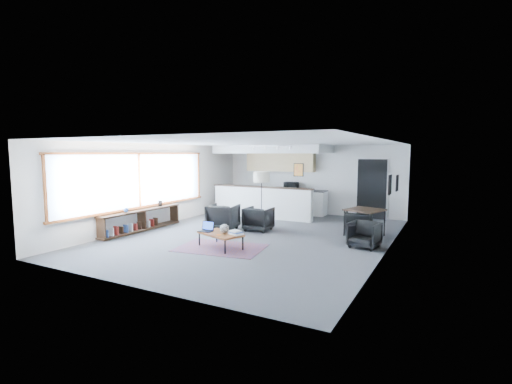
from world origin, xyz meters
The scene contains 21 objects.
room centered at (0.00, 0.00, 1.30)m, with size 7.02×9.02×2.62m.
window centered at (-3.46, -0.90, 1.46)m, with size 0.10×5.95×1.66m.
console centered at (-3.30, -1.05, 0.33)m, with size 0.35×3.00×0.80m.
kitchenette centered at (-1.20, 3.71, 1.38)m, with size 4.20×1.96×2.60m.
doorway centered at (2.30, 4.42, 1.07)m, with size 1.10×0.12×2.15m.
track_light centered at (-0.59, 2.20, 2.53)m, with size 1.60×0.07×0.15m.
wall_art_lower centered at (3.47, 0.40, 1.55)m, with size 0.03×0.38×0.48m.
wall_art_upper centered at (3.47, 1.70, 1.50)m, with size 0.03×0.34×0.44m.
kilim_rug centered at (-0.13, -1.57, 0.01)m, with size 2.27×1.72×0.01m.
coffee_table centered at (-0.13, -1.57, 0.35)m, with size 1.29×0.97×0.37m.
laptop centered at (-0.56, -1.54, 0.44)m, with size 0.34×0.28×0.24m.
ceramic_pot centered at (-0.04, -1.53, 0.49)m, with size 0.22×0.22×0.22m.
book_stack centered at (0.27, -1.53, 0.42)m, with size 0.36×0.32×0.09m.
coaster centered at (-0.04, -1.78, 0.38)m, with size 0.12×0.12×0.01m.
armchair_left centered at (-1.25, 0.27, 0.43)m, with size 0.84×0.78×0.86m, color black.
armchair_right centered at (-0.27, 0.70, 0.39)m, with size 0.76×0.71×0.78m, color black.
floor_lamp centered at (-0.40, 1.14, 1.51)m, with size 0.62×0.62×1.74m.
dining_table centered at (2.68, 1.46, 0.69)m, with size 1.12×1.12×0.76m.
dining_chair_near centered at (2.95, 0.13, 0.30)m, with size 0.58×0.54×0.60m, color black.
dining_chair_far centered at (2.55, 1.32, 0.32)m, with size 0.63×0.59×0.64m, color black.
microwave centered at (-0.67, 4.15, 1.10)m, with size 0.50×0.28×0.34m, color black.
Camera 1 is at (4.80, -8.98, 2.31)m, focal length 26.00 mm.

